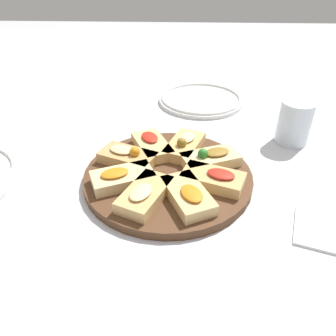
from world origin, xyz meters
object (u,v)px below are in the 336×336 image
(plate_right, at_px, (201,99))
(napkin_stack, at_px, (330,231))
(water_glass, at_px, (294,123))
(serving_board, at_px, (168,176))

(plate_right, distance_m, napkin_stack, 0.52)
(water_glass, distance_m, napkin_stack, 0.28)
(serving_board, bearing_deg, plate_right, 78.38)
(plate_right, bearing_deg, serving_board, -101.62)
(water_glass, bearing_deg, serving_board, -149.69)
(serving_board, xyz_separation_m, napkin_stack, (0.25, -0.13, -0.00))
(plate_right, relative_size, water_glass, 2.49)
(plate_right, xyz_separation_m, water_glass, (0.19, -0.21, 0.04))
(water_glass, xyz_separation_m, napkin_stack, (-0.02, -0.28, -0.04))
(serving_board, distance_m, plate_right, 0.38)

